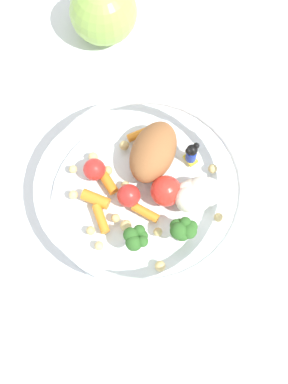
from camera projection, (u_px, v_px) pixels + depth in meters
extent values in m
plane|color=white|center=(160.00, 198.00, 0.62)|extent=(2.40, 2.40, 0.00)
cylinder|color=white|center=(144.00, 200.00, 0.61)|extent=(0.20, 0.20, 0.01)
torus|color=white|center=(144.00, 185.00, 0.57)|extent=(0.21, 0.21, 0.01)
ellipsoid|color=#935B33|center=(153.00, 152.00, 0.60)|extent=(0.07, 0.05, 0.04)
cylinder|color=#8EB766|center=(138.00, 243.00, 0.58)|extent=(0.01, 0.01, 0.02)
sphere|color=#2D6023|center=(141.00, 232.00, 0.56)|extent=(0.01, 0.01, 0.01)
sphere|color=#2D6023|center=(135.00, 231.00, 0.57)|extent=(0.01, 0.01, 0.01)
sphere|color=#2D6023|center=(131.00, 235.00, 0.56)|extent=(0.02, 0.02, 0.02)
sphere|color=#2D6023|center=(132.00, 242.00, 0.56)|extent=(0.02, 0.02, 0.02)
sphere|color=#2D6023|center=(137.00, 244.00, 0.56)|extent=(0.02, 0.02, 0.02)
sphere|color=#2D6023|center=(142.00, 241.00, 0.56)|extent=(0.01, 0.01, 0.01)
sphere|color=#2D6023|center=(143.00, 236.00, 0.57)|extent=(0.01, 0.01, 0.01)
cylinder|color=#8EB766|center=(182.00, 233.00, 0.58)|extent=(0.01, 0.01, 0.02)
sphere|color=#2D6023|center=(185.00, 223.00, 0.57)|extent=(0.01, 0.01, 0.01)
sphere|color=#2D6023|center=(180.00, 224.00, 0.57)|extent=(0.01, 0.01, 0.01)
sphere|color=#2D6023|center=(176.00, 225.00, 0.57)|extent=(0.01, 0.01, 0.01)
sphere|color=#2D6023|center=(179.00, 231.00, 0.56)|extent=(0.02, 0.02, 0.02)
sphere|color=#2D6023|center=(183.00, 234.00, 0.57)|extent=(0.02, 0.02, 0.02)
sphere|color=#2D6023|center=(189.00, 231.00, 0.57)|extent=(0.02, 0.02, 0.02)
sphere|color=#2D6023|center=(192.00, 227.00, 0.57)|extent=(0.01, 0.01, 0.01)
sphere|color=silver|center=(201.00, 191.00, 0.59)|extent=(0.03, 0.03, 0.03)
sphere|color=silver|center=(194.00, 192.00, 0.60)|extent=(0.03, 0.03, 0.03)
sphere|color=silver|center=(187.00, 192.00, 0.59)|extent=(0.02, 0.02, 0.02)
sphere|color=silver|center=(187.00, 202.00, 0.59)|extent=(0.03, 0.03, 0.03)
sphere|color=silver|center=(197.00, 197.00, 0.60)|extent=(0.03, 0.03, 0.03)
sphere|color=silver|center=(199.00, 197.00, 0.59)|extent=(0.02, 0.02, 0.02)
sphere|color=silver|center=(207.00, 192.00, 0.60)|extent=(0.03, 0.03, 0.03)
cube|color=yellow|center=(190.00, 159.00, 0.62)|extent=(0.02, 0.02, 0.00)
cylinder|color=#1933B2|center=(191.00, 155.00, 0.61)|extent=(0.02, 0.02, 0.02)
sphere|color=black|center=(192.00, 150.00, 0.60)|extent=(0.01, 0.01, 0.01)
sphere|color=black|center=(188.00, 151.00, 0.60)|extent=(0.01, 0.01, 0.01)
sphere|color=black|center=(196.00, 146.00, 0.60)|extent=(0.01, 0.01, 0.01)
cylinder|color=orange|center=(137.00, 135.00, 0.63)|extent=(0.02, 0.02, 0.01)
cylinder|color=orange|center=(109.00, 183.00, 0.61)|extent=(0.02, 0.03, 0.01)
cylinder|color=orange|center=(101.00, 219.00, 0.59)|extent=(0.03, 0.03, 0.01)
cylinder|color=orange|center=(96.00, 199.00, 0.60)|extent=(0.01, 0.03, 0.01)
cylinder|color=orange|center=(145.00, 212.00, 0.60)|extent=(0.01, 0.03, 0.01)
sphere|color=red|center=(165.00, 194.00, 0.59)|extent=(0.03, 0.03, 0.03)
sphere|color=red|center=(94.00, 170.00, 0.61)|extent=(0.02, 0.02, 0.02)
sphere|color=red|center=(129.00, 196.00, 0.60)|extent=(0.02, 0.02, 0.02)
sphere|color=#D1B775|center=(73.00, 195.00, 0.60)|extent=(0.01, 0.01, 0.01)
sphere|color=#D1B775|center=(99.00, 246.00, 0.58)|extent=(0.01, 0.01, 0.01)
sphere|color=tan|center=(91.00, 231.00, 0.59)|extent=(0.01, 0.01, 0.01)
sphere|color=tan|center=(107.00, 172.00, 0.61)|extent=(0.01, 0.01, 0.01)
sphere|color=tan|center=(213.00, 169.00, 0.62)|extent=(0.01, 0.01, 0.01)
sphere|color=tan|center=(160.00, 266.00, 0.58)|extent=(0.01, 0.01, 0.01)
sphere|color=tan|center=(124.00, 145.00, 0.63)|extent=(0.01, 0.01, 0.01)
sphere|color=#D1B775|center=(73.00, 169.00, 0.62)|extent=(0.01, 0.01, 0.01)
sphere|color=#D1B775|center=(126.00, 226.00, 0.59)|extent=(0.01, 0.01, 0.01)
sphere|color=#D1B775|center=(93.00, 157.00, 0.62)|extent=(0.01, 0.01, 0.01)
sphere|color=#D1B775|center=(125.00, 185.00, 0.61)|extent=(0.01, 0.01, 0.01)
sphere|color=#D1B775|center=(218.00, 218.00, 0.60)|extent=(0.01, 0.01, 0.01)
sphere|color=tan|center=(158.00, 232.00, 0.59)|extent=(0.01, 0.01, 0.01)
sphere|color=tan|center=(115.00, 218.00, 0.60)|extent=(0.01, 0.01, 0.01)
sphere|color=#8CB74C|center=(103.00, 11.00, 0.66)|extent=(0.08, 0.08, 0.08)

